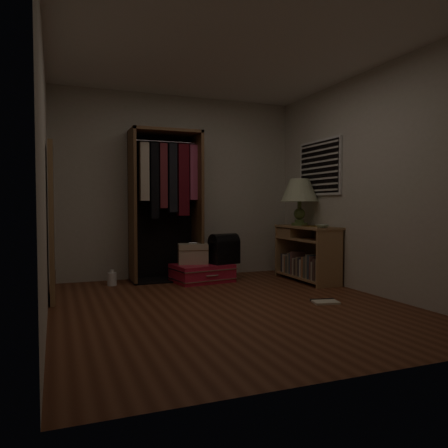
{
  "coord_description": "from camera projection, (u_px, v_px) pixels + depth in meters",
  "views": [
    {
      "loc": [
        -1.68,
        -4.12,
        1.04
      ],
      "look_at": [
        0.3,
        0.95,
        0.8
      ],
      "focal_mm": 35.0,
      "sensor_mm": 36.0,
      "label": 1
    }
  ],
  "objects": [
    {
      "name": "open_wardrobe",
      "position": [
        166.0,
        193.0,
        6.0
      ],
      "size": [
        0.95,
        0.5,
        2.05
      ],
      "color": "brown",
      "rests_on": "ground"
    },
    {
      "name": "brass_tray",
      "position": [
        311.0,
        226.0,
        5.86
      ],
      "size": [
        0.28,
        0.28,
        0.01
      ],
      "rotation": [
        0.0,
        0.0,
        0.22
      ],
      "color": "olive",
      "rests_on": "console_bookshelf"
    },
    {
      "name": "white_jug",
      "position": [
        112.0,
        279.0,
        5.61
      ],
      "size": [
        0.14,
        0.14,
        0.21
      ],
      "rotation": [
        0.0,
        0.0,
        -0.25
      ],
      "color": "white",
      "rests_on": "ground"
    },
    {
      "name": "floor_mirror",
      "position": [
        52.0,
        222.0,
        4.76
      ],
      "size": [
        0.06,
        0.8,
        1.7
      ],
      "color": "#9E774C",
      "rests_on": "ground"
    },
    {
      "name": "room_walls",
      "position": [
        236.0,
        160.0,
        4.49
      ],
      "size": [
        3.52,
        4.02,
        2.6
      ],
      "color": "beige",
      "rests_on": "ground"
    },
    {
      "name": "ground",
      "position": [
        230.0,
        306.0,
        4.49
      ],
      "size": [
        4.0,
        4.0,
        0.0
      ],
      "primitive_type": "plane",
      "color": "#5B2D1A",
      "rests_on": "ground"
    },
    {
      "name": "floor_book",
      "position": [
        325.0,
        302.0,
        4.64
      ],
      "size": [
        0.3,
        0.26,
        0.02
      ],
      "rotation": [
        0.0,
        0.0,
        -0.22
      ],
      "color": "beige",
      "rests_on": "ground"
    },
    {
      "name": "table_lamp",
      "position": [
        300.0,
        191.0,
        6.12
      ],
      "size": [
        0.63,
        0.63,
        0.65
      ],
      "rotation": [
        0.0,
        0.0,
        0.24
      ],
      "color": "#455A2C",
      "rests_on": "console_bookshelf"
    },
    {
      "name": "train_case",
      "position": [
        193.0,
        254.0,
        5.93
      ],
      "size": [
        0.45,
        0.35,
        0.29
      ],
      "rotation": [
        0.0,
        0.0,
        -0.2
      ],
      "color": "#B7A88B",
      "rests_on": "pink_suitcase"
    },
    {
      "name": "pink_suitcase",
      "position": [
        202.0,
        273.0,
        5.9
      ],
      "size": [
        0.86,
        0.68,
        0.24
      ],
      "rotation": [
        0.0,
        0.0,
        0.16
      ],
      "color": "red",
      "rests_on": "ground"
    },
    {
      "name": "console_bookshelf",
      "position": [
        305.0,
        252.0,
        5.99
      ],
      "size": [
        0.42,
        1.12,
        0.75
      ],
      "color": "#A57A50",
      "rests_on": "ground"
    },
    {
      "name": "ceramic_bowl",
      "position": [
        322.0,
        226.0,
        5.53
      ],
      "size": [
        0.18,
        0.18,
        0.04
      ],
      "primitive_type": "imported",
      "rotation": [
        0.0,
        0.0,
        0.26
      ],
      "color": "#B1D5B7",
      "rests_on": "console_bookshelf"
    },
    {
      "name": "black_bag",
      "position": [
        224.0,
        248.0,
        5.95
      ],
      "size": [
        0.42,
        0.32,
        0.41
      ],
      "rotation": [
        0.0,
        0.0,
        0.23
      ],
      "color": "black",
      "rests_on": "pink_suitcase"
    }
  ]
}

